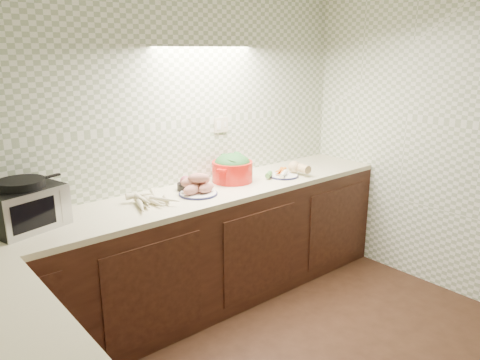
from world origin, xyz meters
TOP-DOWN VIEW (x-y plane):
  - room at (0.00, 0.00)m, footprint 3.60×3.60m
  - counter at (-0.68, 0.68)m, footprint 3.60×3.60m
  - toaster_oven at (-1.05, 1.59)m, footprint 0.48×0.41m
  - parsnip_pile at (-0.25, 1.50)m, footprint 0.34×0.33m
  - sweet_potato_plate at (0.09, 1.48)m, footprint 0.28×0.28m
  - onion_bowl at (0.09, 1.62)m, footprint 0.15×0.15m
  - dutch_oven at (0.50, 1.59)m, footprint 0.42×0.42m
  - veg_plate at (0.96, 1.42)m, footprint 0.38×0.26m

SIDE VIEW (x-z plane):
  - counter at x=-0.68m, z-range 0.00..0.90m
  - parsnip_pile at x=-0.25m, z-range 0.90..0.96m
  - veg_plate at x=0.96m, z-range 0.88..1.00m
  - onion_bowl at x=0.09m, z-range 0.89..1.00m
  - sweet_potato_plate at x=0.09m, z-range 0.88..1.04m
  - dutch_oven at x=0.50m, z-range 0.90..1.12m
  - toaster_oven at x=-1.05m, z-range 0.89..1.18m
  - room at x=0.00m, z-range 0.33..2.93m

